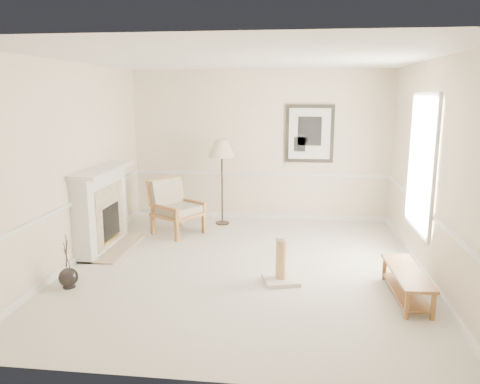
# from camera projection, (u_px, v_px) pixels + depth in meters

# --- Properties ---
(ground) EXTENTS (5.50, 5.50, 0.00)m
(ground) POSITION_uv_depth(u_px,v_px,m) (244.00, 267.00, 6.72)
(ground) COLOR silver
(ground) RESTS_ON ground
(room) EXTENTS (5.04, 5.54, 2.92)m
(room) POSITION_uv_depth(u_px,v_px,m) (254.00, 137.00, 6.40)
(room) COLOR beige
(room) RESTS_ON ground
(fireplace) EXTENTS (0.64, 1.64, 1.31)m
(fireplace) POSITION_uv_depth(u_px,v_px,m) (102.00, 209.00, 7.45)
(fireplace) COLOR white
(fireplace) RESTS_ON ground
(floor_vase) EXTENTS (0.25, 0.25, 0.72)m
(floor_vase) POSITION_uv_depth(u_px,v_px,m) (68.00, 278.00, 5.99)
(floor_vase) COLOR black
(floor_vase) RESTS_ON ground
(armchair) EXTENTS (1.05, 1.03, 0.97)m
(armchair) POSITION_uv_depth(u_px,v_px,m) (174.00, 204.00, 8.31)
(armchair) COLOR #9B6232
(armchair) RESTS_ON ground
(floor_lamp) EXTENTS (0.56, 0.56, 1.61)m
(floor_lamp) POSITION_uv_depth(u_px,v_px,m) (222.00, 151.00, 8.69)
(floor_lamp) COLOR black
(floor_lamp) RESTS_ON ground
(bench) EXTENTS (0.42, 1.25, 0.35)m
(bench) POSITION_uv_depth(u_px,v_px,m) (407.00, 280.00, 5.67)
(bench) COLOR #9B6232
(bench) RESTS_ON ground
(scratching_post) EXTENTS (0.54, 0.54, 0.63)m
(scratching_post) POSITION_uv_depth(u_px,v_px,m) (281.00, 268.00, 6.16)
(scratching_post) COLOR white
(scratching_post) RESTS_ON ground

